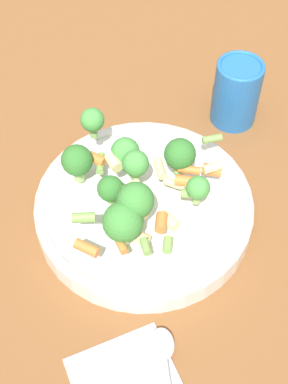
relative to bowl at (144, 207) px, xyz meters
The scene contains 5 objects.
ground_plane 0.02m from the bowl, ahead, with size 3.00×3.00×0.00m, color brown.
bowl is the anchor object (origin of this frame).
pasta_salad 0.06m from the bowl, 88.39° to the left, with size 0.20×0.21×0.07m.
cup 0.22m from the bowl, 55.56° to the right, with size 0.07×0.07×0.10m.
spoon 0.21m from the bowl, 167.00° to the left, with size 0.18×0.06×0.01m.
Camera 1 is at (-0.37, 0.13, 0.55)m, focal length 50.00 mm.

